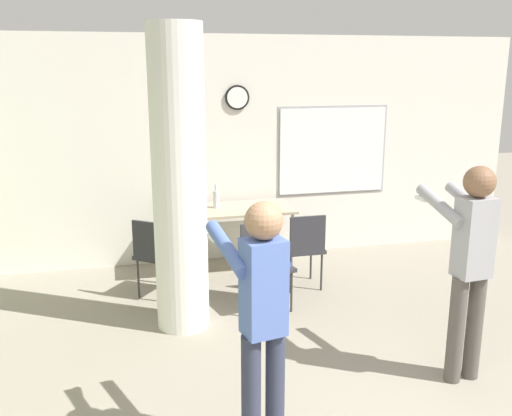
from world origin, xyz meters
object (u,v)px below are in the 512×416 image
(bottle_on_table, at_px, (216,199))
(chair_table_front, at_px, (264,259))
(chair_table_left, at_px, (157,251))
(folding_table, at_px, (227,213))
(chair_table_right, at_px, (303,245))
(person_playing_side, at_px, (470,257))
(person_playing_front, at_px, (261,311))

(bottle_on_table, relative_size, chair_table_front, 0.33)
(chair_table_left, bearing_deg, folding_table, 34.26)
(bottle_on_table, bearing_deg, chair_table_right, -45.40)
(person_playing_side, height_order, person_playing_front, person_playing_side)
(chair_table_left, bearing_deg, chair_table_right, -5.68)
(chair_table_left, distance_m, person_playing_front, 2.82)
(person_playing_side, bearing_deg, chair_table_front, 124.16)
(folding_table, bearing_deg, chair_table_front, -82.14)
(chair_table_right, relative_size, person_playing_side, 0.50)
(chair_table_left, relative_size, chair_table_right, 1.00)
(chair_table_right, bearing_deg, person_playing_side, -73.51)
(chair_table_right, height_order, person_playing_front, person_playing_front)
(person_playing_side, bearing_deg, chair_table_left, 134.49)
(chair_table_front, height_order, person_playing_front, person_playing_front)
(bottle_on_table, xyz_separation_m, chair_table_right, (0.82, -0.83, -0.38))
(chair_table_left, height_order, person_playing_side, person_playing_side)
(chair_table_left, xyz_separation_m, person_playing_side, (2.21, -2.25, 0.50))
(chair_table_front, height_order, chair_table_right, same)
(chair_table_front, xyz_separation_m, chair_table_right, (0.55, 0.37, 0.00))
(chair_table_front, relative_size, chair_table_right, 1.00)
(chair_table_left, relative_size, person_playing_front, 0.52)
(chair_table_left, bearing_deg, chair_table_front, -26.90)
(person_playing_side, relative_size, person_playing_front, 1.03)
(bottle_on_table, distance_m, chair_table_left, 1.09)
(folding_table, relative_size, chair_table_front, 1.80)
(folding_table, distance_m, chair_table_right, 1.06)
(bottle_on_table, relative_size, person_playing_side, 0.17)
(folding_table, bearing_deg, bottle_on_table, 148.31)
(folding_table, height_order, chair_table_left, chair_table_left)
(person_playing_side, distance_m, person_playing_front, 1.84)
(bottle_on_table, distance_m, person_playing_front, 3.44)
(folding_table, height_order, person_playing_front, person_playing_front)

